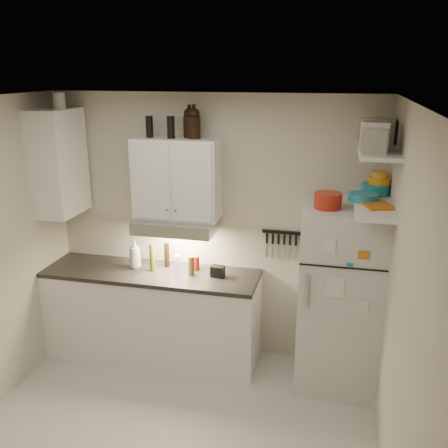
# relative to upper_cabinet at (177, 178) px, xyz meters

# --- Properties ---
(floor) EXTENTS (3.20, 3.00, 0.02)m
(floor) POSITION_rel_upper_cabinet_xyz_m (0.30, -1.33, -1.84)
(floor) COLOR beige
(floor) RESTS_ON ground
(ceiling) EXTENTS (3.20, 3.00, 0.02)m
(ceiling) POSITION_rel_upper_cabinet_xyz_m (0.30, -1.33, 0.78)
(ceiling) COLOR white
(ceiling) RESTS_ON ground
(back_wall) EXTENTS (3.20, 0.02, 2.60)m
(back_wall) POSITION_rel_upper_cabinet_xyz_m (0.30, 0.18, -0.53)
(back_wall) COLOR beige
(back_wall) RESTS_ON ground
(right_wall) EXTENTS (0.02, 3.00, 2.60)m
(right_wall) POSITION_rel_upper_cabinet_xyz_m (1.91, -1.33, -0.53)
(right_wall) COLOR beige
(right_wall) RESTS_ON ground
(base_cabinet) EXTENTS (2.10, 0.60, 0.88)m
(base_cabinet) POSITION_rel_upper_cabinet_xyz_m (-0.25, -0.14, -1.39)
(base_cabinet) COLOR white
(base_cabinet) RESTS_ON floor
(countertop) EXTENTS (2.10, 0.62, 0.04)m
(countertop) POSITION_rel_upper_cabinet_xyz_m (-0.25, -0.14, -0.93)
(countertop) COLOR #272421
(countertop) RESTS_ON base_cabinet
(upper_cabinet) EXTENTS (0.80, 0.33, 0.75)m
(upper_cabinet) POSITION_rel_upper_cabinet_xyz_m (0.00, 0.00, 0.00)
(upper_cabinet) COLOR white
(upper_cabinet) RESTS_ON back_wall
(side_cabinet) EXTENTS (0.33, 0.55, 1.00)m
(side_cabinet) POSITION_rel_upper_cabinet_xyz_m (-1.14, -0.14, 0.12)
(side_cabinet) COLOR white
(side_cabinet) RESTS_ON left_wall
(range_hood) EXTENTS (0.76, 0.46, 0.12)m
(range_hood) POSITION_rel_upper_cabinet_xyz_m (0.00, -0.06, -0.44)
(range_hood) COLOR silver
(range_hood) RESTS_ON back_wall
(fridge) EXTENTS (0.70, 0.68, 1.70)m
(fridge) POSITION_rel_upper_cabinet_xyz_m (1.55, -0.18, -0.98)
(fridge) COLOR silver
(fridge) RESTS_ON floor
(shelf_hi) EXTENTS (0.30, 0.95, 0.03)m
(shelf_hi) POSITION_rel_upper_cabinet_xyz_m (1.75, -0.31, 0.38)
(shelf_hi) COLOR white
(shelf_hi) RESTS_ON right_wall
(shelf_lo) EXTENTS (0.30, 0.95, 0.03)m
(shelf_lo) POSITION_rel_upper_cabinet_xyz_m (1.75, -0.31, -0.07)
(shelf_lo) COLOR white
(shelf_lo) RESTS_ON right_wall
(knife_strip) EXTENTS (0.42, 0.02, 0.03)m
(knife_strip) POSITION_rel_upper_cabinet_xyz_m (1.00, 0.15, -0.51)
(knife_strip) COLOR black
(knife_strip) RESTS_ON back_wall
(dutch_oven) EXTENTS (0.25, 0.25, 0.13)m
(dutch_oven) POSITION_rel_upper_cabinet_xyz_m (1.39, -0.28, -0.06)
(dutch_oven) COLOR #A62213
(dutch_oven) RESTS_ON fridge
(book_stack) EXTENTS (0.29, 0.33, 0.09)m
(book_stack) POSITION_rel_upper_cabinet_xyz_m (1.77, -0.41, -0.08)
(book_stack) COLOR #CD6819
(book_stack) RESTS_ON fridge
(spice_jar) EXTENTS (0.07, 0.07, 0.10)m
(spice_jar) POSITION_rel_upper_cabinet_xyz_m (1.66, -0.25, -0.08)
(spice_jar) COLOR silver
(spice_jar) RESTS_ON fridge
(stock_pot) EXTENTS (0.30, 0.30, 0.20)m
(stock_pot) POSITION_rel_upper_cabinet_xyz_m (1.76, -0.07, 0.49)
(stock_pot) COLOR silver
(stock_pot) RESTS_ON shelf_hi
(tin_a) EXTENTS (0.26, 0.24, 0.21)m
(tin_a) POSITION_rel_upper_cabinet_xyz_m (1.73, -0.43, 0.50)
(tin_a) COLOR #AAAAAD
(tin_a) RESTS_ON shelf_hi
(tin_b) EXTENTS (0.19, 0.19, 0.18)m
(tin_b) POSITION_rel_upper_cabinet_xyz_m (1.70, -0.56, 0.48)
(tin_b) COLOR #AAAAAD
(tin_b) RESTS_ON shelf_hi
(bowl_teal) EXTENTS (0.23, 0.23, 0.09)m
(bowl_teal) POSITION_rel_upper_cabinet_xyz_m (1.78, -0.02, -0.00)
(bowl_teal) COLOR teal
(bowl_teal) RESTS_ON shelf_lo
(bowl_orange) EXTENTS (0.19, 0.19, 0.06)m
(bowl_orange) POSITION_rel_upper_cabinet_xyz_m (1.81, -0.01, 0.07)
(bowl_orange) COLOR orange
(bowl_orange) RESTS_ON bowl_teal
(bowl_yellow) EXTENTS (0.15, 0.15, 0.05)m
(bowl_yellow) POSITION_rel_upper_cabinet_xyz_m (1.81, -0.01, 0.12)
(bowl_yellow) COLOR orange
(bowl_yellow) RESTS_ON bowl_orange
(plates) EXTENTS (0.32, 0.32, 0.06)m
(plates) POSITION_rel_upper_cabinet_xyz_m (1.67, -0.26, -0.02)
(plates) COLOR teal
(plates) RESTS_ON shelf_lo
(growler_a) EXTENTS (0.15, 0.15, 0.27)m
(growler_a) POSITION_rel_upper_cabinet_xyz_m (0.11, 0.06, 0.51)
(growler_a) COLOR black
(growler_a) RESTS_ON upper_cabinet
(growler_b) EXTENTS (0.13, 0.13, 0.28)m
(growler_b) POSITION_rel_upper_cabinet_xyz_m (0.17, 0.00, 0.51)
(growler_b) COLOR black
(growler_b) RESTS_ON upper_cabinet
(thermos_a) EXTENTS (0.09, 0.09, 0.20)m
(thermos_a) POSITION_rel_upper_cabinet_xyz_m (-0.04, -0.03, 0.47)
(thermos_a) COLOR black
(thermos_a) RESTS_ON upper_cabinet
(thermos_b) EXTENTS (0.08, 0.08, 0.19)m
(thermos_b) POSITION_rel_upper_cabinet_xyz_m (-0.25, -0.01, 0.47)
(thermos_b) COLOR black
(thermos_b) RESTS_ON upper_cabinet
(side_jar) EXTENTS (0.15, 0.15, 0.15)m
(side_jar) POSITION_rel_upper_cabinet_xyz_m (-1.07, -0.13, 0.70)
(side_jar) COLOR silver
(side_jar) RESTS_ON side_cabinet
(soap_bottle) EXTENTS (0.16, 0.16, 0.33)m
(soap_bottle) POSITION_rel_upper_cabinet_xyz_m (-0.43, -0.08, -0.74)
(soap_bottle) COLOR white
(soap_bottle) RESTS_ON countertop
(pepper_mill) EXTENTS (0.07, 0.07, 0.19)m
(pepper_mill) POSITION_rel_upper_cabinet_xyz_m (0.16, -0.13, -0.81)
(pepper_mill) COLOR brown
(pepper_mill) RESTS_ON countertop
(oil_bottle) EXTENTS (0.05, 0.05, 0.28)m
(oil_bottle) POSITION_rel_upper_cabinet_xyz_m (-0.24, -0.11, -0.77)
(oil_bottle) COLOR #525816
(oil_bottle) RESTS_ON countertop
(vinegar_bottle) EXTENTS (0.06, 0.06, 0.25)m
(vinegar_bottle) POSITION_rel_upper_cabinet_xyz_m (-0.14, 0.02, -0.78)
(vinegar_bottle) COLOR black
(vinegar_bottle) RESTS_ON countertop
(clear_bottle) EXTENTS (0.07, 0.07, 0.17)m
(clear_bottle) POSITION_rel_upper_cabinet_xyz_m (0.00, -0.08, -0.82)
(clear_bottle) COLOR silver
(clear_bottle) RESTS_ON countertop
(red_jar) EXTENTS (0.09, 0.09, 0.14)m
(red_jar) POSITION_rel_upper_cabinet_xyz_m (0.17, -0.00, -0.83)
(red_jar) COLOR #A62213
(red_jar) RESTS_ON countertop
(caddy) EXTENTS (0.13, 0.10, 0.11)m
(caddy) POSITION_rel_upper_cabinet_xyz_m (0.41, -0.11, -0.85)
(caddy) COLOR black
(caddy) RESTS_ON countertop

